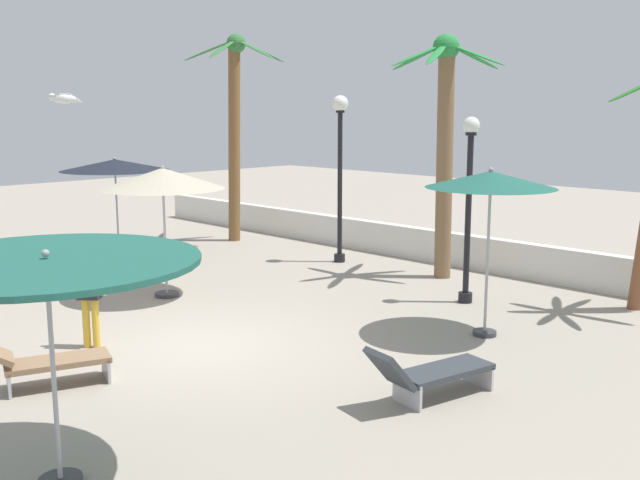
% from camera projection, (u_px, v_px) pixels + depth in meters
% --- Properties ---
extents(ground_plane, '(56.00, 56.00, 0.00)m').
position_uv_depth(ground_plane, '(196.00, 346.00, 12.10)').
color(ground_plane, '#9E9384').
extents(boundary_wall, '(25.20, 0.30, 0.82)m').
position_uv_depth(boundary_wall, '(477.00, 253.00, 17.79)').
color(boundary_wall, silver).
rests_on(boundary_wall, ground_plane).
extents(patio_umbrella_0, '(3.01, 3.01, 2.48)m').
position_uv_depth(patio_umbrella_0, '(47.00, 269.00, 7.22)').
color(patio_umbrella_0, '#333338').
rests_on(patio_umbrella_0, ground_plane).
extents(patio_umbrella_1, '(2.82, 2.82, 2.60)m').
position_uv_depth(patio_umbrella_1, '(115.00, 166.00, 19.27)').
color(patio_umbrella_1, '#333338').
rests_on(patio_umbrella_1, ground_plane).
extents(patio_umbrella_2, '(2.17, 2.17, 2.88)m').
position_uv_depth(patio_umbrella_2, '(491.00, 181.00, 12.20)').
color(patio_umbrella_2, '#333338').
rests_on(patio_umbrella_2, ground_plane).
extents(patio_umbrella_3, '(2.50, 2.50, 2.71)m').
position_uv_depth(patio_umbrella_3, '(163.00, 179.00, 14.88)').
color(patio_umbrella_3, '#333338').
rests_on(patio_umbrella_3, ground_plane).
extents(palm_tree_0, '(2.83, 2.88, 5.92)m').
position_uv_depth(palm_tree_0, '(235.00, 118.00, 21.10)').
color(palm_tree_0, brown).
rests_on(palm_tree_0, ground_plane).
extents(palm_tree_1, '(2.81, 2.69, 5.46)m').
position_uv_depth(palm_tree_1, '(445.00, 131.00, 16.48)').
color(palm_tree_1, brown).
rests_on(palm_tree_1, ground_plane).
extents(lamp_post_0, '(0.40, 0.40, 4.17)m').
position_uv_depth(lamp_post_0, '(340.00, 156.00, 18.29)').
color(lamp_post_0, black).
rests_on(lamp_post_0, ground_plane).
extents(lamp_post_1, '(0.33, 0.33, 3.69)m').
position_uv_depth(lamp_post_1, '(469.00, 197.00, 14.45)').
color(lamp_post_1, black).
rests_on(lamp_post_1, ground_plane).
extents(lounge_chair_0, '(1.14, 1.94, 0.83)m').
position_uv_depth(lounge_chair_0, '(40.00, 360.00, 10.19)').
color(lounge_chair_0, '#B7B7BC').
rests_on(lounge_chair_0, ground_plane).
extents(lounge_chair_1, '(0.91, 1.96, 0.83)m').
position_uv_depth(lounge_chair_1, '(430.00, 372.00, 9.79)').
color(lounge_chair_1, '#B7B7BC').
rests_on(lounge_chair_1, ground_plane).
extents(guest_1, '(0.45, 0.41, 1.62)m').
position_uv_depth(guest_1, '(89.00, 289.00, 11.85)').
color(guest_1, gold).
rests_on(guest_1, ground_plane).
extents(seagull_0, '(0.88, 0.85, 0.14)m').
position_uv_depth(seagull_0, '(63.00, 98.00, 10.11)').
color(seagull_0, white).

